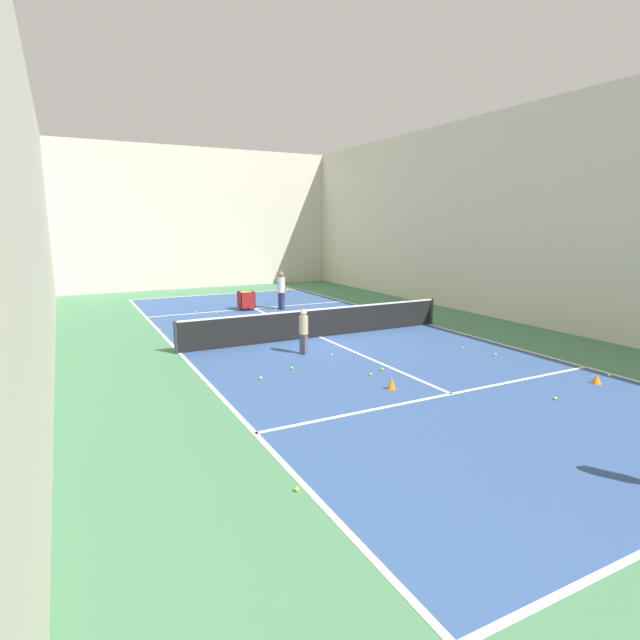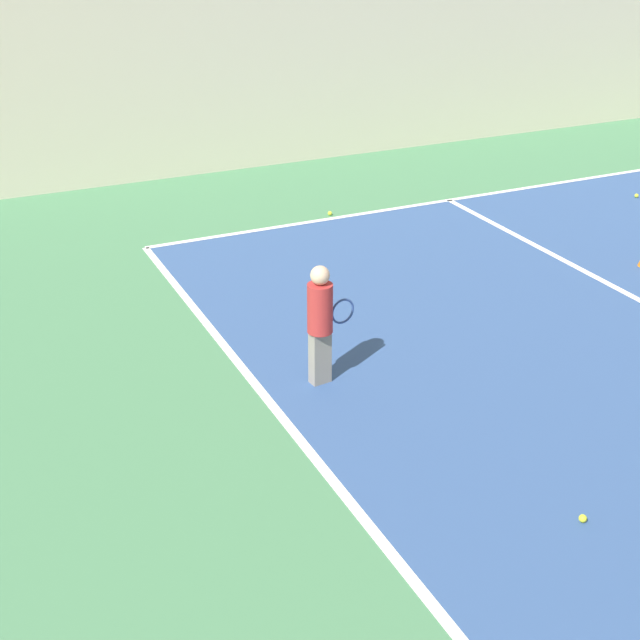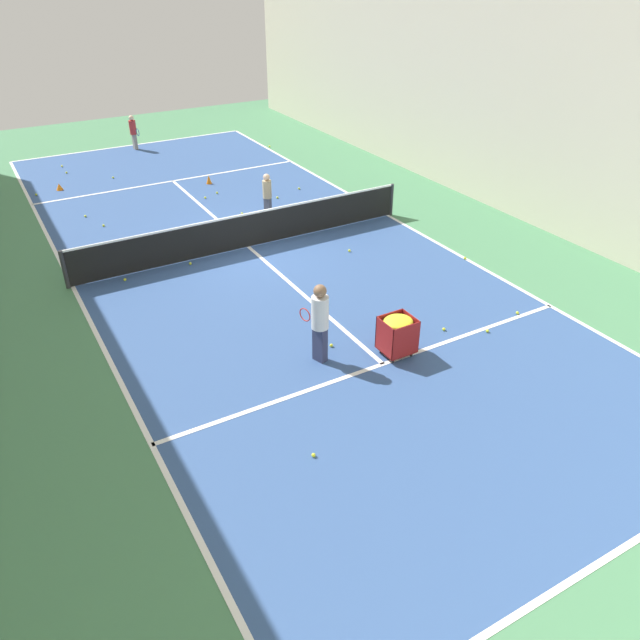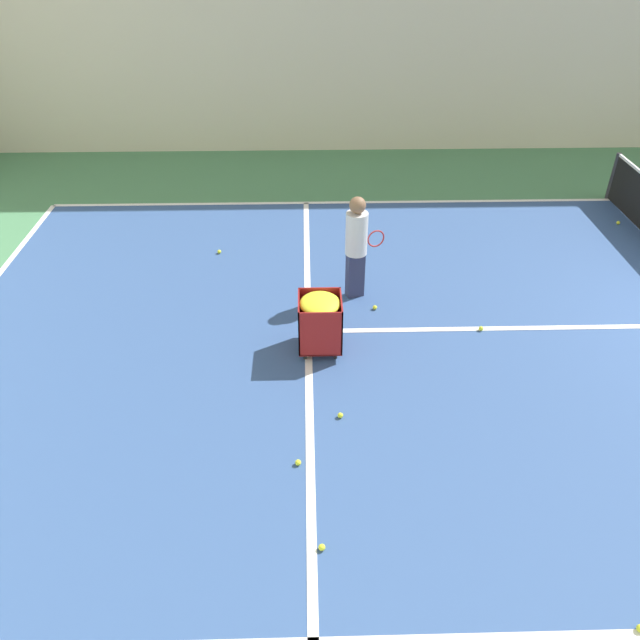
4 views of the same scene
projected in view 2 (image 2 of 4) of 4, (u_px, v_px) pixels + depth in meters
name	position (u px, v px, depth m)	size (l,w,h in m)	color
line_baseline_near	(263.00, 394.00, 9.16)	(9.18, 0.10, 0.00)	white
player_near_baseline	(321.00, 317.00, 9.08)	(0.30, 0.59, 1.32)	gray
tennis_ball_6	(637.00, 196.00, 15.00)	(0.07, 0.07, 0.07)	yellow
tennis_ball_7	(330.00, 213.00, 14.18)	(0.07, 0.07, 0.07)	yellow
tennis_ball_10	(583.00, 518.00, 7.30)	(0.07, 0.07, 0.07)	yellow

